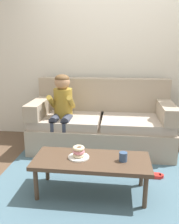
# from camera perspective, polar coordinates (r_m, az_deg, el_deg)

# --- Properties ---
(ground) EXTENTS (10.00, 10.00, 0.00)m
(ground) POSITION_cam_1_polar(r_m,az_deg,el_deg) (2.88, 3.69, -15.11)
(ground) COLOR brown
(wall_back) EXTENTS (8.00, 0.10, 2.80)m
(wall_back) POSITION_cam_1_polar(r_m,az_deg,el_deg) (3.89, 5.28, 14.32)
(wall_back) COLOR silver
(wall_back) RESTS_ON ground
(area_rug) EXTENTS (2.42, 2.04, 0.01)m
(area_rug) POSITION_cam_1_polar(r_m,az_deg,el_deg) (2.66, 3.36, -17.70)
(area_rug) COLOR #476675
(area_rug) RESTS_ON ground
(couch) EXTENTS (1.99, 0.90, 1.00)m
(couch) POSITION_cam_1_polar(r_m,az_deg,el_deg) (3.52, 2.88, -2.98)
(couch) COLOR tan
(couch) RESTS_ON ground
(coffee_table) EXTENTS (1.15, 0.49, 0.38)m
(coffee_table) POSITION_cam_1_polar(r_m,az_deg,el_deg) (2.42, 0.47, -12.02)
(coffee_table) COLOR #4C3828
(coffee_table) RESTS_ON ground
(person_child) EXTENTS (0.34, 0.58, 1.10)m
(person_child) POSITION_cam_1_polar(r_m,az_deg,el_deg) (3.31, -6.61, 1.42)
(person_child) COLOR olive
(person_child) RESTS_ON ground
(plate) EXTENTS (0.21, 0.21, 0.01)m
(plate) POSITION_cam_1_polar(r_m,az_deg,el_deg) (2.43, -2.59, -10.72)
(plate) COLOR white
(plate) RESTS_ON coffee_table
(donut) EXTENTS (0.16, 0.16, 0.04)m
(donut) POSITION_cam_1_polar(r_m,az_deg,el_deg) (2.42, -2.60, -10.19)
(donut) COLOR beige
(donut) RESTS_ON plate
(donut_second) EXTENTS (0.17, 0.17, 0.04)m
(donut_second) POSITION_cam_1_polar(r_m,az_deg,el_deg) (2.40, -2.61, -9.41)
(donut_second) COLOR pink
(donut_second) RESTS_ON donut
(donut_third) EXTENTS (0.13, 0.13, 0.04)m
(donut_third) POSITION_cam_1_polar(r_m,az_deg,el_deg) (2.39, -2.62, -8.62)
(donut_third) COLOR beige
(donut_third) RESTS_ON donut_second
(mug) EXTENTS (0.08, 0.08, 0.09)m
(mug) POSITION_cam_1_polar(r_m,az_deg,el_deg) (2.37, 8.05, -10.54)
(mug) COLOR #334C72
(mug) RESTS_ON coffee_table
(toy_controller) EXTENTS (0.23, 0.09, 0.05)m
(toy_controller) POSITION_cam_1_polar(r_m,az_deg,el_deg) (2.93, 15.10, -14.57)
(toy_controller) COLOR red
(toy_controller) RESTS_ON ground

